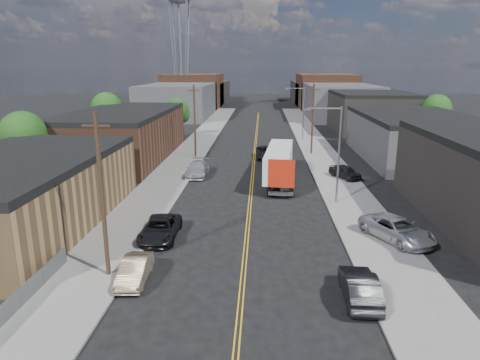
# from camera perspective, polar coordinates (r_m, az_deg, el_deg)

# --- Properties ---
(ground) EXTENTS (260.00, 260.00, 0.00)m
(ground) POSITION_cam_1_polar(r_m,az_deg,el_deg) (74.31, 2.13, 5.35)
(ground) COLOR black
(ground) RESTS_ON ground
(centerline) EXTENTS (0.32, 120.00, 0.01)m
(centerline) POSITION_cam_1_polar(r_m,az_deg,el_deg) (59.57, 1.91, 2.94)
(centerline) COLOR gold
(centerline) RESTS_ON ground
(sidewalk_left) EXTENTS (5.00, 140.00, 0.15)m
(sidewalk_left) POSITION_cam_1_polar(r_m,az_deg,el_deg) (60.47, -7.14, 3.09)
(sidewalk_left) COLOR slate
(sidewalk_left) RESTS_ON ground
(sidewalk_right) EXTENTS (5.00, 140.00, 0.15)m
(sidewalk_right) POSITION_cam_1_polar(r_m,az_deg,el_deg) (60.15, 11.00, 2.86)
(sidewalk_right) COLOR slate
(sidewalk_right) RESTS_ON ground
(warehouse_tan) EXTENTS (12.00, 22.00, 5.60)m
(warehouse_tan) POSITION_cam_1_polar(r_m,az_deg,el_deg) (37.84, -27.37, -1.47)
(warehouse_tan) COLOR olive
(warehouse_tan) RESTS_ON ground
(warehouse_brown) EXTENTS (12.00, 26.00, 6.60)m
(warehouse_brown) POSITION_cam_1_polar(r_m,az_deg,el_deg) (61.02, -15.33, 5.86)
(warehouse_brown) COLOR #513020
(warehouse_brown) RESTS_ON ground
(industrial_right_b) EXTENTS (14.00, 24.00, 6.10)m
(industrial_right_b) POSITION_cam_1_polar(r_m,az_deg,el_deg) (63.55, 22.29, 5.39)
(industrial_right_b) COLOR #3A3A3D
(industrial_right_b) RESTS_ON ground
(industrial_right_c) EXTENTS (14.00, 22.00, 7.60)m
(industrial_right_c) POSITION_cam_1_polar(r_m,az_deg,el_deg) (88.22, 16.90, 8.74)
(industrial_right_c) COLOR black
(industrial_right_c) RESTS_ON ground
(skyline_left_a) EXTENTS (16.00, 30.00, 8.00)m
(skyline_left_a) POSITION_cam_1_polar(r_m,az_deg,el_deg) (110.60, -8.15, 10.47)
(skyline_left_a) COLOR #3A3A3D
(skyline_left_a) RESTS_ON ground
(skyline_right_a) EXTENTS (16.00, 30.00, 8.00)m
(skyline_right_a) POSITION_cam_1_polar(r_m,az_deg,el_deg) (110.23, 13.07, 10.22)
(skyline_right_a) COLOR #3A3A3D
(skyline_right_a) RESTS_ON ground
(skyline_left_b) EXTENTS (16.00, 26.00, 10.00)m
(skyline_left_b) POSITION_cam_1_polar(r_m,az_deg,el_deg) (135.11, -6.13, 11.75)
(skyline_left_b) COLOR #513020
(skyline_left_b) RESTS_ON ground
(skyline_right_b) EXTENTS (16.00, 26.00, 10.00)m
(skyline_right_b) POSITION_cam_1_polar(r_m,az_deg,el_deg) (134.81, 11.27, 11.54)
(skyline_right_b) COLOR #513020
(skyline_right_b) RESTS_ON ground
(skyline_left_c) EXTENTS (16.00, 40.00, 7.00)m
(skyline_left_c) POSITION_cam_1_polar(r_m,az_deg,el_deg) (154.95, -4.95, 11.63)
(skyline_left_c) COLOR black
(skyline_left_c) RESTS_ON ground
(skyline_right_c) EXTENTS (16.00, 40.00, 7.00)m
(skyline_right_c) POSITION_cam_1_polar(r_m,az_deg,el_deg) (154.68, 10.20, 11.44)
(skyline_right_c) COLOR black
(skyline_right_c) RESTS_ON ground
(streetlight_near) EXTENTS (3.39, 0.25, 9.00)m
(streetlight_near) POSITION_cam_1_polar(r_m,az_deg,el_deg) (39.46, 12.52, 4.27)
(streetlight_near) COLOR gray
(streetlight_near) RESTS_ON ground
(streetlight_far) EXTENTS (3.39, 0.25, 9.00)m
(streetlight_far) POSITION_cam_1_polar(r_m,az_deg,el_deg) (73.89, 8.15, 9.32)
(streetlight_far) COLOR gray
(streetlight_far) RESTS_ON ground
(utility_pole_left_near) EXTENTS (1.60, 0.26, 10.00)m
(utility_pole_left_near) POSITION_cam_1_polar(r_m,az_deg,el_deg) (26.06, -17.93, -1.99)
(utility_pole_left_near) COLOR black
(utility_pole_left_near) RESTS_ON ground
(utility_pole_left_far) EXTENTS (1.60, 0.26, 10.00)m
(utility_pole_left_far) POSITION_cam_1_polar(r_m,az_deg,el_deg) (59.43, -6.06, 7.86)
(utility_pole_left_far) COLOR black
(utility_pole_left_far) RESTS_ON ground
(utility_pole_right) EXTENTS (1.60, 0.26, 10.00)m
(utility_pole_right) POSITION_cam_1_polar(r_m,az_deg,el_deg) (62.10, 9.66, 8.04)
(utility_pole_right) COLOR black
(utility_pole_right) RESTS_ON ground
(tree_left_near) EXTENTS (4.85, 4.76, 7.91)m
(tree_left_near) POSITION_cam_1_polar(r_m,az_deg,el_deg) (50.47, -26.85, 5.12)
(tree_left_near) COLOR black
(tree_left_near) RESTS_ON ground
(tree_left_mid) EXTENTS (5.10, 5.04, 8.37)m
(tree_left_mid) POSITION_cam_1_polar(r_m,az_deg,el_deg) (73.01, -17.27, 8.87)
(tree_left_mid) COLOR black
(tree_left_mid) RESTS_ON ground
(tree_left_far) EXTENTS (4.35, 4.20, 6.97)m
(tree_left_far) POSITION_cam_1_polar(r_m,az_deg,el_deg) (77.13, -8.35, 8.98)
(tree_left_far) COLOR black
(tree_left_far) RESTS_ON ground
(tree_right_far) EXTENTS (4.85, 4.76, 7.91)m
(tree_right_far) POSITION_cam_1_polar(r_m,az_deg,el_deg) (79.13, 24.75, 8.38)
(tree_right_far) COLOR black
(tree_right_far) RESTS_ON ground
(semi_truck) EXTENTS (3.62, 15.08, 3.89)m
(semi_truck) POSITION_cam_1_polar(r_m,az_deg,el_deg) (47.93, 5.16, 2.63)
(semi_truck) COLOR silver
(semi_truck) RESTS_ON ground
(car_left_b) EXTENTS (1.68, 4.30, 1.40)m
(car_left_b) POSITION_cam_1_polar(r_m,az_deg,el_deg) (26.61, -13.87, -11.62)
(car_left_b) COLOR #857057
(car_left_b) RESTS_ON ground
(car_left_c) EXTENTS (2.60, 5.50, 1.52)m
(car_left_c) POSITION_cam_1_polar(r_m,az_deg,el_deg) (32.36, -10.59, -6.41)
(car_left_c) COLOR black
(car_left_c) RESTS_ON ground
(car_left_d) EXTENTS (2.44, 5.75, 1.65)m
(car_left_d) POSITION_cam_1_polar(r_m,az_deg,el_deg) (49.94, -5.68, 1.49)
(car_left_d) COLOR #B9BBBF
(car_left_d) RESTS_ON ground
(car_right_oncoming) EXTENTS (1.87, 4.94, 1.61)m
(car_right_oncoming) POSITION_cam_1_polar(r_m,az_deg,el_deg) (24.82, 15.64, -13.52)
(car_right_oncoming) COLOR black
(car_right_oncoming) RESTS_ON ground
(car_right_lot_a) EXTENTS (5.20, 6.50, 1.64)m
(car_right_lot_a) POSITION_cam_1_polar(r_m,az_deg,el_deg) (33.15, 20.20, -6.19)
(car_right_lot_a) COLOR silver
(car_right_lot_a) RESTS_ON sidewalk_right
(car_right_lot_c) EXTENTS (3.56, 4.64, 1.47)m
(car_right_lot_c) POSITION_cam_1_polar(r_m,az_deg,el_deg) (49.55, 13.82, 1.08)
(car_right_lot_c) COLOR black
(car_right_lot_c) RESTS_ON sidewalk_right
(car_ahead_truck) EXTENTS (2.95, 5.97, 1.63)m
(car_ahead_truck) POSITION_cam_1_polar(r_m,az_deg,el_deg) (59.35, 3.47, 3.68)
(car_ahead_truck) COLOR black
(car_ahead_truck) RESTS_ON ground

